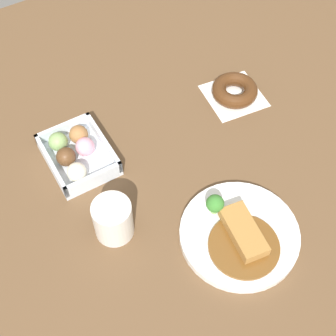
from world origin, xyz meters
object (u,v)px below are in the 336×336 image
Objects in this scene: chocolate_ring_donut at (235,91)px; curry_plate at (239,233)px; donut_box at (76,154)px; coffee_mug at (113,219)px.

curry_plate is at bearing -33.56° from chocolate_ring_donut.
curry_plate is 0.39m from donut_box.
chocolate_ring_donut is 1.64× the size of coffee_mug.
chocolate_ring_donut is 0.46m from coffee_mug.
curry_plate is at bearing 30.40° from donut_box.
donut_box is at bearing -92.36° from chocolate_ring_donut.
donut_box is 0.20m from coffee_mug.
coffee_mug is (-0.14, -0.21, 0.03)m from curry_plate.
donut_box is 0.41m from chocolate_ring_donut.
donut_box is at bearing -149.60° from curry_plate.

